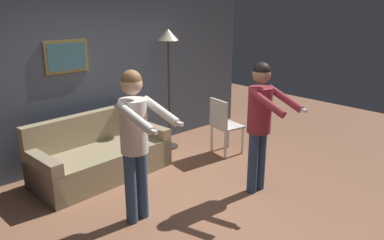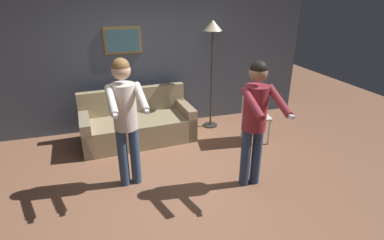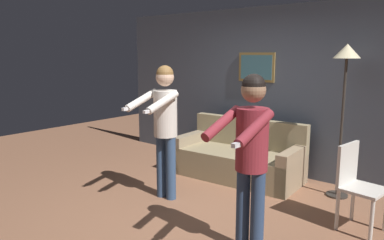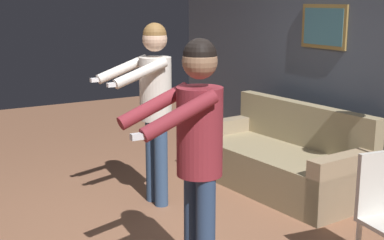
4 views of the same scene
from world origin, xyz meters
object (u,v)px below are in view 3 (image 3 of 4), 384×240
at_px(couch, 239,159).
at_px(dining_chair_distant, 356,181).
at_px(torchiere_lamp, 346,71).
at_px(person_standing_left, 164,119).
at_px(person_standing_right, 251,148).

height_order(couch, dining_chair_distant, dining_chair_distant).
xyz_separation_m(couch, dining_chair_distant, (1.89, -0.63, 0.25)).
distance_m(couch, torchiere_lamp, 2.01).
xyz_separation_m(person_standing_left, person_standing_right, (1.55, -0.48, -0.02)).
relative_size(person_standing_left, person_standing_right, 1.02).
relative_size(person_standing_left, dining_chair_distant, 1.86).
bearing_deg(person_standing_left, torchiere_lamp, 41.57).
bearing_deg(person_standing_right, person_standing_left, 162.94).
relative_size(torchiere_lamp, person_standing_right, 1.17).
bearing_deg(torchiere_lamp, couch, -172.47).
bearing_deg(person_standing_left, person_standing_right, -17.06).
relative_size(person_standing_right, dining_chair_distant, 1.83).
height_order(person_standing_right, dining_chair_distant, person_standing_right).
height_order(torchiere_lamp, dining_chair_distant, torchiere_lamp).
distance_m(couch, person_standing_left, 1.57).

